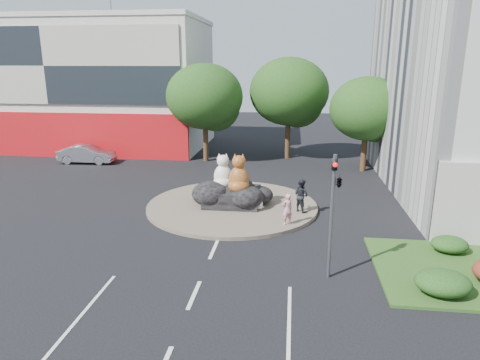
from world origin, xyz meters
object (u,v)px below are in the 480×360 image
object	(u,v)px
parked_car	(87,154)
litter_bin	(442,286)
kitten_white	(259,202)
cat_white	(223,171)
pedestrian_pink	(287,209)
pedestrian_dark	(301,195)
cat_tabby	(239,173)
kitten_calico	(205,198)

from	to	relation	value
parked_car	litter_bin	bearing A→B (deg)	-132.14
litter_bin	parked_car	bearing A→B (deg)	140.09
kitten_white	litter_bin	size ratio (longest dim) A/B	1.13
cat_white	pedestrian_pink	distance (m)	5.13
pedestrian_dark	cat_tabby	bearing A→B (deg)	35.41
cat_white	parked_car	xyz separation A→B (m)	(-13.28, 9.61, -1.37)
kitten_white	pedestrian_dark	size ratio (longest dim) A/B	0.48
kitten_calico	kitten_white	world-z (taller)	kitten_calico
cat_white	kitten_calico	distance (m)	1.94
cat_tabby	kitten_white	bearing A→B (deg)	-13.34
pedestrian_pink	cat_white	bearing A→B (deg)	-72.44
kitten_white	litter_bin	xyz separation A→B (m)	(7.28, -8.43, -0.13)
parked_car	pedestrian_dark	bearing A→B (deg)	-123.14
kitten_white	pedestrian_pink	size ratio (longest dim) A/B	0.54
cat_tabby	kitten_calico	bearing A→B (deg)	-172.04
cat_white	litter_bin	world-z (taller)	cat_white
pedestrian_pink	parked_car	bearing A→B (deg)	-69.55
cat_white	kitten_white	distance (m)	2.87
kitten_white	pedestrian_pink	bearing A→B (deg)	-82.71
pedestrian_dark	litter_bin	distance (m)	9.73
cat_white	kitten_calico	world-z (taller)	cat_white
parked_car	litter_bin	world-z (taller)	parked_car
cat_tabby	pedestrian_dark	bearing A→B (deg)	-4.77
cat_tabby	parked_car	distance (m)	17.70
parked_car	kitten_calico	bearing A→B (deg)	-132.72
cat_tabby	kitten_calico	world-z (taller)	cat_tabby
cat_white	cat_tabby	distance (m)	1.25
pedestrian_dark	kitten_calico	bearing A→B (deg)	39.97
kitten_white	pedestrian_pink	world-z (taller)	pedestrian_pink
cat_white	kitten_calico	size ratio (longest dim) A/B	2.03
cat_tabby	litter_bin	xyz separation A→B (m)	(8.47, -8.75, -1.71)
cat_tabby	parked_car	world-z (taller)	cat_tabby
cat_tabby	kitten_white	distance (m)	2.00
litter_bin	pedestrian_dark	bearing A→B (deg)	120.50
kitten_calico	pedestrian_pink	world-z (taller)	pedestrian_pink
kitten_white	litter_bin	bearing A→B (deg)	-78.64
parked_car	kitten_white	bearing A→B (deg)	-126.64
parked_car	cat_white	bearing A→B (deg)	-128.12
cat_tabby	litter_bin	distance (m)	12.29
kitten_white	kitten_calico	bearing A→B (deg)	149.04
cat_tabby	parked_car	xyz separation A→B (m)	(-14.32, 10.31, -1.45)
cat_white	parked_car	bearing A→B (deg)	137.28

